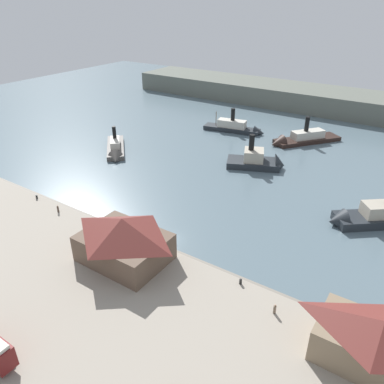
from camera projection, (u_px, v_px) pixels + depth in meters
The scene contains 16 objects.
ground_plane at pixel (171, 240), 73.82m from camera, with size 320.00×320.00×0.00m, color slate.
quay_promenade at pixel (86, 306), 57.33m from camera, with size 110.00×36.00×1.20m, color #9E9384.
seawall_edge at pixel (160, 247), 70.93m from camera, with size 110.00×0.80×1.00m, color gray.
ferry_shed_east_terminal at pixel (124, 239), 64.60m from camera, with size 14.85×11.42×8.36m.
ferry_shed_central_terminal at pixel (378, 342), 46.07m from camera, with size 14.69×8.82×7.33m.
pedestrian_near_east_shed at pixel (275, 309), 54.90m from camera, with size 0.42×0.42×1.69m.
pedestrian_walking_east at pixel (58, 209), 80.47m from camera, with size 0.40×0.40×1.63m.
mooring_post_west at pixel (94, 221), 76.87m from camera, with size 0.44×0.44×0.90m, color black.
mooring_post_center_east at pixel (241, 282), 60.63m from camera, with size 0.44×0.44×0.90m, color black.
mooring_post_center_west at pixel (37, 197), 85.91m from camera, with size 0.44×0.44×0.90m, color black.
ferry_approaching_west at pixel (115, 149), 113.46m from camera, with size 17.24×17.73×8.60m.
ferry_mid_harbor at pixel (298, 139), 120.87m from camera, with size 19.12×22.73×10.53m.
ferry_approaching_east at pixel (260, 161), 104.10m from camera, with size 16.96×12.35×11.43m.
ferry_departing_north at pixel (237, 128), 130.52m from camera, with size 21.73×8.34×9.48m.
ferry_near_quay at pixel (370, 217), 78.27m from camera, with size 19.06×16.84×10.90m.
far_headland at pixel (331, 101), 153.00m from camera, with size 180.00×24.00×8.00m, color #60665B.
Camera 1 is at (37.04, -48.49, 42.78)m, focal length 35.20 mm.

